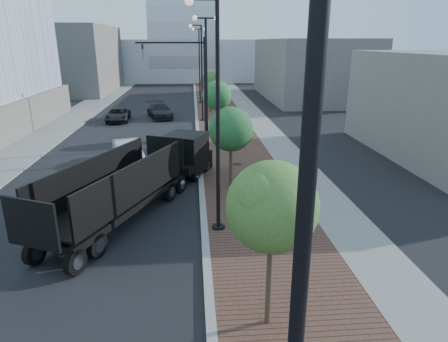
{
  "coord_description": "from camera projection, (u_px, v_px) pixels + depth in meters",
  "views": [
    {
      "loc": [
        -0.36,
        -5.07,
        7.7
      ],
      "look_at": [
        1.0,
        12.0,
        2.0
      ],
      "focal_mm": 31.34,
      "sensor_mm": 36.0,
      "label": 1
    }
  ],
  "objects": [
    {
      "name": "streetlight_2",
      "position": [
        207.0,
        86.0,
        26.58
      ],
      "size": [
        1.72,
        0.56,
        9.28
      ],
      "color": "black",
      "rests_on": "ground"
    },
    {
      "name": "tree_3",
      "position": [
        210.0,
        82.0,
        43.19
      ],
      "size": [
        2.21,
        2.13,
        4.54
      ],
      "color": "#382619",
      "rests_on": "ground"
    },
    {
      "name": "convention_center",
      "position": [
        184.0,
        49.0,
        85.6
      ],
      "size": [
        50.0,
        30.0,
        50.0
      ],
      "color": "#AAADB4",
      "rests_on": "ground"
    },
    {
      "name": "commercial_block_nw",
      "position": [
        66.0,
        59.0,
        60.92
      ],
      "size": [
        14.0,
        20.0,
        10.0
      ],
      "primitive_type": "cube",
      "color": "slate",
      "rests_on": "ground"
    },
    {
      "name": "tree_1",
      "position": [
        232.0,
        129.0,
        20.54
      ],
      "size": [
        2.4,
        2.36,
        4.48
      ],
      "color": "#382619",
      "rests_on": "ground"
    },
    {
      "name": "curb",
      "position": [
        196.0,
        111.0,
        45.06
      ],
      "size": [
        0.3,
        140.0,
        0.14
      ],
      "primitive_type": "cube",
      "color": "gray",
      "rests_on": "ground"
    },
    {
      "name": "dark_car_far",
      "position": [
        160.0,
        111.0,
        41.15
      ],
      "size": [
        3.35,
        5.53,
        1.5
      ],
      "primitive_type": "imported",
      "rotation": [
        0.0,
        0.0,
        0.26
      ],
      "color": "black",
      "rests_on": "ground"
    },
    {
      "name": "utility_cover_2",
      "position": [
        237.0,
        164.0,
        25.36
      ],
      "size": [
        0.5,
        0.5,
        0.02
      ],
      "primitive_type": "cube",
      "color": "black",
      "rests_on": "sidewalk"
    },
    {
      "name": "commercial_block_ne",
      "position": [
        309.0,
        69.0,
        54.48
      ],
      "size": [
        12.0,
        22.0,
        8.0
      ],
      "primitive_type": "cube",
      "color": "#5F5C56",
      "rests_on": "ground"
    },
    {
      "name": "tree_0",
      "position": [
        274.0,
        207.0,
        10.02
      ],
      "size": [
        2.44,
        2.4,
        4.88
      ],
      "color": "#382619",
      "rests_on": "ground"
    },
    {
      "name": "streetlight_1",
      "position": [
        215.0,
        131.0,
        15.37
      ],
      "size": [
        1.44,
        0.56,
        9.21
      ],
      "color": "black",
      "rests_on": "ground"
    },
    {
      "name": "tree_2",
      "position": [
        217.0,
        95.0,
        31.83
      ],
      "size": [
        2.41,
        2.37,
        4.7
      ],
      "color": "#382619",
      "rests_on": "ground"
    },
    {
      "name": "streetlight_4",
      "position": [
        200.0,
        65.0,
        49.28
      ],
      "size": [
        1.72,
        0.56,
        9.28
      ],
      "color": "black",
      "rests_on": "ground"
    },
    {
      "name": "utility_cover_1",
      "position": [
        269.0,
        249.0,
        14.96
      ],
      "size": [
        0.5,
        0.5,
        0.02
      ],
      "primitive_type": "cube",
      "color": "black",
      "rests_on": "sidewalk"
    },
    {
      "name": "streetlight_3",
      "position": [
        201.0,
        77.0,
        38.07
      ],
      "size": [
        1.44,
        0.56,
        9.21
      ],
      "color": "black",
      "rests_on": "ground"
    },
    {
      "name": "sidewalk",
      "position": [
        226.0,
        110.0,
        45.33
      ],
      "size": [
        7.0,
        140.0,
        0.12
      ],
      "primitive_type": "cube",
      "color": "#4C2D23",
      "rests_on": "ground"
    },
    {
      "name": "traffic_mast",
      "position": [
        193.0,
        79.0,
        29.3
      ],
      "size": [
        5.09,
        0.2,
        8.0
      ],
      "color": "black",
      "rests_on": "ground"
    },
    {
      "name": "concrete_strip",
      "position": [
        249.0,
        110.0,
        45.53
      ],
      "size": [
        2.4,
        140.0,
        0.13
      ],
      "primitive_type": "cube",
      "color": "slate",
      "rests_on": "ground"
    },
    {
      "name": "white_sedan",
      "position": [
        128.0,
        152.0,
        25.75
      ],
      "size": [
        2.8,
        4.78,
        1.49
      ],
      "primitive_type": "imported",
      "rotation": [
        0.0,
        0.0,
        0.29
      ],
      "color": "silver",
      "rests_on": "ground"
    },
    {
      "name": "dump_truck",
      "position": [
        158.0,
        173.0,
        20.18
      ],
      "size": [
        7.44,
        12.97,
        2.95
      ],
      "rotation": [
        0.0,
        0.0,
        -0.43
      ],
      "color": "black",
      "rests_on": "ground"
    },
    {
      "name": "west_sidewalk",
      "position": [
        81.0,
        112.0,
        44.09
      ],
      "size": [
        4.0,
        140.0,
        0.12
      ],
      "primitive_type": "cube",
      "color": "slate",
      "rests_on": "ground"
    },
    {
      "name": "pedestrian",
      "position": [
        287.0,
        179.0,
        20.48
      ],
      "size": [
        0.63,
        0.44,
        1.64
      ],
      "primitive_type": "imported",
      "rotation": [
        0.0,
        0.0,
        3.22
      ],
      "color": "black",
      "rests_on": "ground"
    },
    {
      "name": "dark_car_mid",
      "position": [
        118.0,
        115.0,
        39.38
      ],
      "size": [
        2.35,
        4.71,
        1.28
      ],
      "primitive_type": "imported",
      "rotation": [
        0.0,
        0.0,
        0.05
      ],
      "color": "black",
      "rests_on": "ground"
    }
  ]
}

